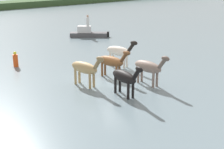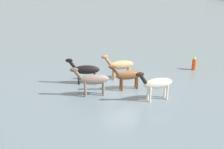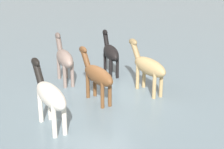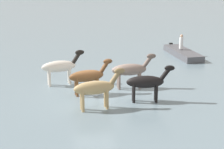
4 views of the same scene
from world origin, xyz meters
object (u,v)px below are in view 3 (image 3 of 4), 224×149
at_px(horse_pinto_flank, 50,95).
at_px(horse_gray_outer, 148,66).
at_px(horse_dun_straggler, 64,58).
at_px(horse_chestnut_trailing, 97,75).
at_px(horse_lead, 111,52).

distance_m(horse_pinto_flank, horse_gray_outer, 4.69).
height_order(horse_dun_straggler, horse_gray_outer, horse_dun_straggler).
distance_m(horse_pinto_flank, horse_chestnut_trailing, 2.58).
height_order(horse_lead, horse_gray_outer, horse_gray_outer).
bearing_deg(horse_gray_outer, horse_dun_straggler, 43.37).
bearing_deg(horse_lead, horse_chestnut_trailing, 157.35).
bearing_deg(horse_dun_straggler, horse_gray_outer, -129.00).
distance_m(horse_dun_straggler, horse_gray_outer, 3.84).
height_order(horse_gray_outer, horse_chestnut_trailing, horse_gray_outer).
bearing_deg(horse_dun_straggler, horse_chestnut_trailing, -164.80).
relative_size(horse_dun_straggler, horse_lead, 1.03).
xyz_separation_m(horse_lead, horse_gray_outer, (-0.66, 2.76, 0.04)).
bearing_deg(horse_chestnut_trailing, horse_lead, -40.01).
relative_size(horse_pinto_flank, horse_gray_outer, 1.01).
relative_size(horse_lead, horse_chestnut_trailing, 1.00).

